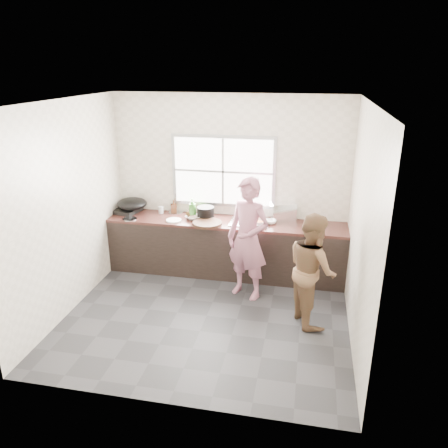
% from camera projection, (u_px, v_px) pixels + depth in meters
% --- Properties ---
extents(floor, '(3.60, 3.20, 0.01)m').
position_uv_depth(floor, '(207.00, 316.00, 5.69)').
color(floor, '#2B2B2D').
rests_on(floor, ground).
extents(ceiling, '(3.60, 3.20, 0.01)m').
position_uv_depth(ceiling, '(203.00, 101.00, 4.75)').
color(ceiling, silver).
rests_on(ceiling, wall_back).
extents(wall_back, '(3.60, 0.01, 2.70)m').
position_uv_depth(wall_back, '(230.00, 184.00, 6.70)').
color(wall_back, beige).
rests_on(wall_back, ground).
extents(wall_left, '(0.01, 3.20, 2.70)m').
position_uv_depth(wall_left, '(68.00, 209.00, 5.56)').
color(wall_left, silver).
rests_on(wall_left, ground).
extents(wall_right, '(0.01, 3.20, 2.70)m').
position_uv_depth(wall_right, '(362.00, 229.00, 4.89)').
color(wall_right, beige).
rests_on(wall_right, ground).
extents(wall_front, '(3.60, 0.01, 2.70)m').
position_uv_depth(wall_front, '(161.00, 280.00, 3.75)').
color(wall_front, silver).
rests_on(wall_front, ground).
extents(cabinet, '(3.60, 0.62, 0.82)m').
position_uv_depth(cabinet, '(226.00, 248.00, 6.73)').
color(cabinet, black).
rests_on(cabinet, floor).
extents(countertop, '(3.60, 0.64, 0.04)m').
position_uv_depth(countertop, '(226.00, 222.00, 6.58)').
color(countertop, '#3A1D17').
rests_on(countertop, cabinet).
extents(sink, '(0.55, 0.45, 0.02)m').
position_uv_depth(sink, '(249.00, 222.00, 6.51)').
color(sink, silver).
rests_on(sink, countertop).
extents(faucet, '(0.02, 0.02, 0.30)m').
position_uv_depth(faucet, '(251.00, 209.00, 6.65)').
color(faucet, silver).
rests_on(faucet, countertop).
extents(window_frame, '(1.60, 0.05, 1.10)m').
position_uv_depth(window_frame, '(223.00, 171.00, 6.63)').
color(window_frame, '#9EA0A5').
rests_on(window_frame, wall_back).
extents(window_glazing, '(1.50, 0.01, 1.00)m').
position_uv_depth(window_glazing, '(223.00, 172.00, 6.61)').
color(window_glazing, white).
rests_on(window_glazing, window_frame).
extents(woman, '(0.69, 0.59, 1.59)m').
position_uv_depth(woman, '(248.00, 243.00, 5.94)').
color(woman, '#AF697E').
rests_on(woman, floor).
extents(person_side, '(0.77, 0.86, 1.43)m').
position_uv_depth(person_side, '(312.00, 269.00, 5.37)').
color(person_side, brown).
rests_on(person_side, floor).
extents(cutting_board, '(0.57, 0.57, 0.04)m').
position_uv_depth(cutting_board, '(207.00, 223.00, 6.42)').
color(cutting_board, '#311E13').
rests_on(cutting_board, countertop).
extents(cleaver, '(0.24, 0.16, 0.01)m').
position_uv_depth(cleaver, '(206.00, 217.00, 6.63)').
color(cleaver, silver).
rests_on(cleaver, cutting_board).
extents(bowl_mince, '(0.31, 0.31, 0.06)m').
position_uv_depth(bowl_mince, '(193.00, 217.00, 6.64)').
color(bowl_mince, silver).
rests_on(bowl_mince, countertop).
extents(bowl_crabs, '(0.24, 0.24, 0.07)m').
position_uv_depth(bowl_crabs, '(259.00, 223.00, 6.41)').
color(bowl_crabs, silver).
rests_on(bowl_crabs, countertop).
extents(bowl_held, '(0.23, 0.23, 0.07)m').
position_uv_depth(bowl_held, '(271.00, 221.00, 6.46)').
color(bowl_held, white).
rests_on(bowl_held, countertop).
extents(black_pot, '(0.28, 0.28, 0.19)m').
position_uv_depth(black_pot, '(206.00, 213.00, 6.64)').
color(black_pot, black).
rests_on(black_pot, countertop).
extents(plate_food, '(0.24, 0.24, 0.02)m').
position_uv_depth(plate_food, '(174.00, 220.00, 6.58)').
color(plate_food, white).
rests_on(plate_food, countertop).
extents(bottle_green, '(0.15, 0.15, 0.31)m').
position_uv_depth(bottle_green, '(192.00, 208.00, 6.65)').
color(bottle_green, '#357C28').
rests_on(bottle_green, countertop).
extents(bottle_brown_tall, '(0.11, 0.11, 0.19)m').
position_uv_depth(bottle_brown_tall, '(174.00, 207.00, 6.92)').
color(bottle_brown_tall, '#432110').
rests_on(bottle_brown_tall, countertop).
extents(bottle_brown_short, '(0.14, 0.14, 0.15)m').
position_uv_depth(bottle_brown_short, '(190.00, 213.00, 6.69)').
color(bottle_brown_short, '#3E270F').
rests_on(bottle_brown_short, countertop).
extents(glass_jar, '(0.09, 0.09, 0.11)m').
position_uv_depth(glass_jar, '(161.00, 210.00, 6.90)').
color(glass_jar, silver).
rests_on(glass_jar, countertop).
extents(burner, '(0.47, 0.47, 0.06)m').
position_uv_depth(burner, '(126.00, 210.00, 6.97)').
color(burner, black).
rests_on(burner, countertop).
extents(wok, '(0.58, 0.58, 0.18)m').
position_uv_depth(wok, '(132.00, 204.00, 6.89)').
color(wok, black).
rests_on(wok, burner).
extents(dish_rack, '(0.43, 0.36, 0.27)m').
position_uv_depth(dish_rack, '(283.00, 211.00, 6.59)').
color(dish_rack, white).
rests_on(dish_rack, countertop).
extents(pot_lid_left, '(0.26, 0.26, 0.01)m').
position_uv_depth(pot_lid_left, '(130.00, 219.00, 6.65)').
color(pot_lid_left, '#A5A7AC').
rests_on(pot_lid_left, countertop).
extents(pot_lid_right, '(0.30, 0.30, 0.01)m').
position_uv_depth(pot_lid_right, '(176.00, 212.00, 6.95)').
color(pot_lid_right, '#B2B6B9').
rests_on(pot_lid_right, countertop).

